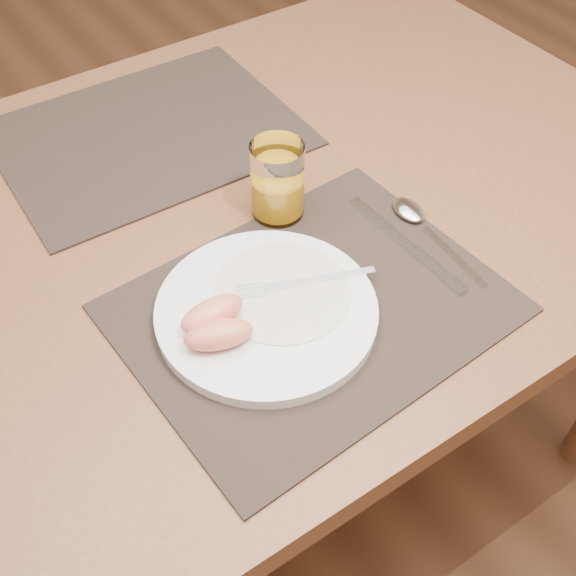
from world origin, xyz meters
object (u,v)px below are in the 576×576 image
Objects in this scene: placemat_far at (148,134)px; spoon at (415,216)px; plate at (267,311)px; placemat_near at (312,308)px; juice_glass at (277,184)px; knife at (415,251)px; table at (231,251)px; fork at (294,284)px.

placemat_far is 0.44m from spoon.
plate is (-0.05, -0.42, 0.01)m from placemat_far.
juice_glass is (0.06, 0.17, 0.05)m from placemat_near.
plate is 0.20m from juice_glass.
placemat_far is 2.04× the size of knife.
table is 0.28m from spoon.
placemat_far is 1.67× the size of plate.
placemat_near is 0.22m from spoon.
placemat_far is 0.42m from plate.
fork is 0.18m from knife.
fork is 0.16m from juice_glass.
juice_glass is (0.12, 0.15, 0.04)m from plate.
juice_glass is at bearing 52.47° from plate.
placemat_near is at bearing -89.27° from placemat_far.
spoon is 1.74× the size of juice_glass.
fork reaches higher than knife.
plate is 1.60× the size of fork.
fork reaches higher than plate.
placemat_far is at bearing 104.21° from juice_glass.
placemat_near is at bearing -166.03° from spoon.
placemat_near is 2.04× the size of knife.
fork is at bearing 100.81° from placemat_near.
table is 6.35× the size of knife.
table is 3.11× the size of placemat_far.
spoon is (0.22, 0.02, -0.01)m from fork.
fork reaches higher than placemat_near.
fork reaches higher than spoon.
plate is (-0.05, 0.02, 0.01)m from placemat_near.
plate is at bearing -173.03° from spoon.
plate reaches higher than placemat_far.
placemat_near is 2.34× the size of spoon.
placemat_far is 2.66× the size of fork.
fork reaches higher than placemat_far.
placemat_far reaches higher than table.
placemat_far is 0.47m from knife.
juice_glass is (0.07, -0.27, 0.05)m from placemat_far.
fork is (-0.01, -0.19, 0.11)m from table.
juice_glass is (-0.15, 0.12, 0.04)m from spoon.
table is 8.27× the size of fork.
placemat_near is 4.08× the size of juice_glass.
plate is at bearing -96.63° from placemat_far.
fork is (-0.01, 0.03, 0.02)m from placemat_near.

